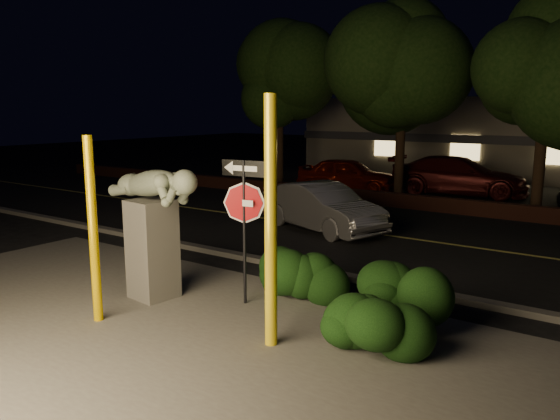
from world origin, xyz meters
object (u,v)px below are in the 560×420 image
object	(u,v)px
signpost	(244,203)
sculpture	(153,218)
yellow_pole_right	(271,224)
silver_sedan	(322,207)
parked_car_red	(348,175)
parked_car_darkred	(458,176)
yellow_pole_left	(93,231)

from	to	relation	value
signpost	sculpture	size ratio (longest dim) A/B	1.05
yellow_pole_right	signpost	distance (m)	1.79
signpost	sculpture	distance (m)	1.71
yellow_pole_right	sculpture	distance (m)	2.96
silver_sedan	parked_car_red	size ratio (longest dim) A/B	0.98
signpost	silver_sedan	xyz separation A→B (m)	(-1.92, 5.93, -1.14)
yellow_pole_right	signpost	xyz separation A→B (m)	(-1.38, 1.13, 0.01)
parked_car_red	yellow_pole_right	bearing A→B (deg)	-166.17
signpost	parked_car_red	size ratio (longest dim) A/B	0.61
silver_sedan	parked_car_red	world-z (taller)	parked_car_red
silver_sedan	parked_car_darkred	world-z (taller)	parked_car_darkred
silver_sedan	parked_car_darkred	bearing A→B (deg)	12.88
parked_car_red	signpost	bearing A→B (deg)	-169.51
yellow_pole_right	parked_car_darkred	xyz separation A→B (m)	(-2.15, 15.83, -1.04)
yellow_pole_left	silver_sedan	world-z (taller)	yellow_pole_left
yellow_pole_right	parked_car_red	xyz separation A→B (m)	(-6.23, 14.14, -1.10)
yellow_pole_left	parked_car_red	size ratio (longest dim) A/B	0.72
signpost	parked_car_red	distance (m)	13.93
yellow_pole_left	signpost	world-z (taller)	yellow_pole_left
parked_car_darkred	parked_car_red	bearing A→B (deg)	103.59
yellow_pole_left	silver_sedan	xyz separation A→B (m)	(-0.44, 7.92, -0.83)
signpost	parked_car_darkred	bearing A→B (deg)	85.61
sculpture	silver_sedan	distance (m)	6.69
yellow_pole_left	silver_sedan	distance (m)	7.97
silver_sedan	signpost	bearing A→B (deg)	-141.74
yellow_pole_right	sculpture	size ratio (longest dim) A/B	1.49
signpost	silver_sedan	bearing A→B (deg)	100.53
signpost	sculpture	world-z (taller)	signpost
yellow_pole_left	parked_car_red	world-z (taller)	yellow_pole_left
signpost	sculpture	bearing A→B (deg)	-162.89
signpost	silver_sedan	world-z (taller)	signpost
yellow_pole_left	parked_car_darkred	world-z (taller)	yellow_pole_left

